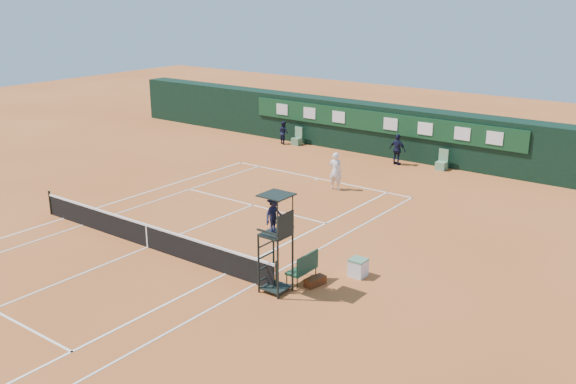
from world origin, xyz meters
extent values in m
plane|color=#C6662E|center=(0.00, 0.00, 0.00)|extent=(90.00, 90.00, 0.00)
cube|color=white|center=(0.00, 11.88, 0.01)|extent=(11.05, 0.08, 0.01)
cube|color=silver|center=(5.49, 0.00, 0.01)|extent=(0.08, 23.85, 0.01)
cube|color=white|center=(-5.49, 0.00, 0.01)|extent=(0.08, 23.85, 0.01)
cube|color=white|center=(4.12, 0.00, 0.01)|extent=(0.08, 23.85, 0.01)
cube|color=silver|center=(-4.12, 0.00, 0.01)|extent=(0.08, 23.85, 0.01)
cube|color=white|center=(0.00, 6.40, 0.01)|extent=(8.31, 0.08, 0.01)
cube|color=silver|center=(0.00, 0.00, 0.01)|extent=(0.08, 12.88, 0.01)
cube|color=white|center=(0.00, 11.73, 0.01)|extent=(0.08, 0.30, 0.01)
cube|color=black|center=(0.00, 0.00, 0.45)|extent=(12.60, 0.04, 0.90)
cube|color=white|center=(0.00, 0.00, 0.93)|extent=(12.80, 0.06, 0.08)
cube|color=white|center=(0.00, 0.00, 0.46)|extent=(0.06, 0.05, 0.92)
cylinder|color=black|center=(6.40, 0.00, 0.55)|extent=(0.10, 0.10, 1.10)
cylinder|color=black|center=(-6.40, 0.00, 0.55)|extent=(0.10, 0.10, 1.10)
cube|color=black|center=(0.00, 18.75, 1.50)|extent=(40.00, 1.50, 3.00)
cube|color=#103B1E|center=(0.00, 17.94, 2.10)|extent=(18.00, 0.10, 1.20)
cube|color=silver|center=(-7.00, 17.87, 2.10)|extent=(0.90, 0.04, 0.70)
cube|color=silver|center=(-4.80, 17.87, 2.10)|extent=(0.90, 0.04, 0.70)
cube|color=silver|center=(-2.60, 17.87, 2.10)|extent=(0.90, 0.04, 0.70)
cube|color=white|center=(1.00, 17.87, 2.10)|extent=(0.90, 0.04, 0.70)
cube|color=white|center=(3.20, 17.87, 2.10)|extent=(0.90, 0.04, 0.70)
cube|color=white|center=(5.40, 17.87, 2.10)|extent=(0.90, 0.04, 0.70)
cube|color=white|center=(7.20, 17.87, 2.10)|extent=(0.90, 0.04, 0.70)
cube|color=#54805B|center=(-5.50, 17.45, 0.23)|extent=(0.55, 0.50, 0.46)
cube|color=#60936C|center=(-5.50, 17.67, 0.80)|extent=(0.55, 0.06, 0.70)
cube|color=#629770|center=(4.50, 17.45, 0.23)|extent=(0.55, 0.50, 0.46)
cube|color=#609469|center=(4.50, 17.67, 0.80)|extent=(0.55, 0.06, 0.70)
cylinder|color=black|center=(5.97, -0.41, 1.00)|extent=(0.07, 0.07, 2.00)
cylinder|color=black|center=(5.97, 0.39, 1.00)|extent=(0.07, 0.07, 2.00)
cylinder|color=black|center=(6.77, -0.41, 1.00)|extent=(0.07, 0.07, 2.00)
cylinder|color=black|center=(6.77, 0.39, 1.00)|extent=(0.07, 0.07, 2.00)
cube|color=black|center=(6.37, -0.01, 2.04)|extent=(0.85, 0.85, 0.08)
cube|color=black|center=(6.77, -0.01, 2.45)|extent=(0.06, 0.85, 0.80)
cube|color=black|center=(6.37, -0.43, 2.25)|extent=(0.85, 0.05, 0.06)
cube|color=black|center=(6.37, 0.41, 2.25)|extent=(0.85, 0.05, 0.06)
cylinder|color=black|center=(6.77, -0.41, 2.90)|extent=(0.04, 0.04, 1.00)
cylinder|color=black|center=(6.77, 0.39, 2.90)|extent=(0.04, 0.04, 1.00)
cube|color=black|center=(6.42, -0.01, 3.40)|extent=(0.95, 0.95, 0.04)
cube|color=black|center=(6.37, -0.01, 0.15)|extent=(0.80, 0.80, 0.05)
cube|color=black|center=(5.97, -0.01, 0.40)|extent=(0.04, 0.80, 0.04)
cube|color=black|center=(5.97, -0.01, 0.80)|extent=(0.04, 0.80, 0.04)
cube|color=black|center=(5.97, -0.01, 1.20)|extent=(0.04, 0.80, 0.04)
cube|color=black|center=(5.97, -0.01, 1.60)|extent=(0.04, 0.80, 0.04)
imported|color=black|center=(6.32, -0.01, 2.72)|extent=(0.47, 0.82, 1.28)
cube|color=#1B4429|center=(6.63, 1.09, 0.45)|extent=(0.55, 1.20, 0.08)
cube|color=#173A27|center=(6.88, 1.09, 0.80)|extent=(0.06, 1.20, 0.60)
cylinder|color=black|center=(6.41, 0.54, 0.20)|extent=(0.04, 0.04, 0.41)
cylinder|color=black|center=(6.85, 0.54, 0.20)|extent=(0.04, 0.04, 0.41)
cylinder|color=black|center=(6.41, 1.64, 0.20)|extent=(0.04, 0.04, 0.41)
cylinder|color=black|center=(6.85, 1.64, 0.20)|extent=(0.04, 0.04, 0.41)
cube|color=black|center=(7.16, 1.15, 0.15)|extent=(0.48, 0.83, 0.29)
cube|color=white|center=(7.95, 2.67, 0.30)|extent=(0.55, 0.55, 0.60)
cube|color=#568461|center=(7.95, 2.67, 0.62)|extent=(0.57, 0.57, 0.05)
sphere|color=gold|center=(-1.50, 8.85, 0.04)|extent=(0.07, 0.07, 0.07)
imported|color=white|center=(1.76, 10.80, 0.96)|extent=(0.76, 0.55, 1.93)
imported|color=black|center=(-6.36, 17.20, 0.74)|extent=(0.88, 0.79, 1.49)
imported|color=black|center=(2.00, 16.95, 0.89)|extent=(1.09, 0.54, 1.78)
camera|label=1|loc=(18.35, -15.33, 9.67)|focal=40.00mm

